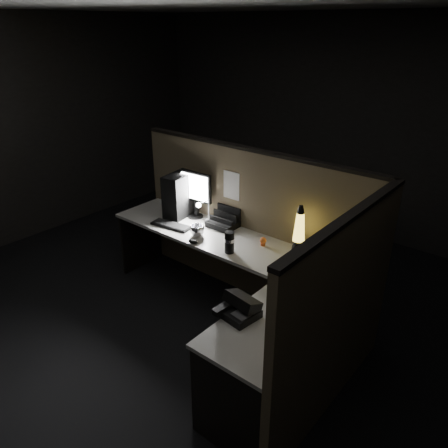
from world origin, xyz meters
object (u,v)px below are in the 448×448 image
Objects in this scene: monitor at (196,190)px; keyboard at (171,225)px; desk_phone at (239,307)px; pc_tower at (181,194)px; lava_lamp at (299,235)px.

monitor reaches higher than keyboard.
keyboard is 1.56m from desk_phone.
lava_lamp is at bearing -9.08° from pc_tower.
pc_tower is 0.39m from keyboard.
lava_lamp is (1.24, -0.06, -0.10)m from monitor.
monitor is at bearing 177.25° from lava_lamp.
monitor is 1.25m from lava_lamp.
pc_tower is at bearing 105.23° from keyboard.
desk_phone is (1.40, -0.71, 0.05)m from keyboard.
lava_lamp is 1.62× the size of desk_phone.
lava_lamp is 1.00m from desk_phone.
pc_tower is 1.83m from desk_phone.
keyboard is 0.88× the size of lava_lamp.
monitor is (0.16, 0.04, 0.07)m from pc_tower.
lava_lamp is at bearing -7.29° from monitor.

